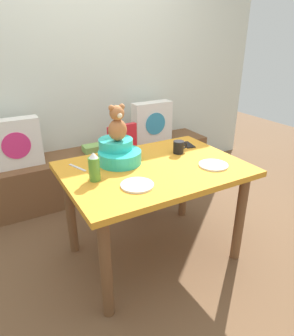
{
  "coord_description": "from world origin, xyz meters",
  "views": [
    {
      "loc": [
        -0.98,
        -1.62,
        1.58
      ],
      "look_at": [
        0.0,
        0.1,
        0.69
      ],
      "focal_mm": 32.41,
      "sensor_mm": 36.0,
      "label": 1
    }
  ],
  "objects_px": {
    "ketchup_bottle": "(94,168)",
    "dinner_plate_near": "(213,165)",
    "infant_seat_teal": "(118,153)",
    "cell_phone": "(188,145)",
    "dining_table": "(154,181)",
    "highchair": "(130,156)",
    "pillow_floral_right": "(152,122)",
    "book_stack": "(93,148)",
    "pillow_floral_left": "(15,143)",
    "dinner_plate_far": "(137,185)",
    "coffee_mug": "(179,147)",
    "teddy_bear": "(117,124)"
  },
  "relations": [
    {
      "from": "ketchup_bottle",
      "to": "dinner_plate_near",
      "type": "relative_size",
      "value": 0.92
    },
    {
      "from": "infant_seat_teal",
      "to": "cell_phone",
      "type": "height_order",
      "value": "infant_seat_teal"
    },
    {
      "from": "dining_table",
      "to": "ketchup_bottle",
      "type": "xyz_separation_m",
      "value": [
        -0.43,
        -0.0,
        0.2
      ]
    },
    {
      "from": "dining_table",
      "to": "highchair",
      "type": "distance_m",
      "value": 0.78
    },
    {
      "from": "pillow_floral_right",
      "to": "dining_table",
      "type": "distance_m",
      "value": 1.34
    },
    {
      "from": "book_stack",
      "to": "cell_phone",
      "type": "height_order",
      "value": "cell_phone"
    },
    {
      "from": "highchair",
      "to": "dinner_plate_near",
      "type": "bearing_deg",
      "value": -79.47
    },
    {
      "from": "dinner_plate_near",
      "to": "pillow_floral_left",
      "type": "bearing_deg",
      "value": 129.16
    },
    {
      "from": "dinner_plate_far",
      "to": "pillow_floral_left",
      "type": "bearing_deg",
      "value": 110.43
    },
    {
      "from": "dining_table",
      "to": "dinner_plate_near",
      "type": "xyz_separation_m",
      "value": [
        0.36,
        -0.19,
        0.12
      ]
    },
    {
      "from": "pillow_floral_left",
      "to": "infant_seat_teal",
      "type": "height_order",
      "value": "same"
    },
    {
      "from": "highchair",
      "to": "pillow_floral_left",
      "type": "bearing_deg",
      "value": 155.87
    },
    {
      "from": "dinner_plate_near",
      "to": "highchair",
      "type": "bearing_deg",
      "value": 100.53
    },
    {
      "from": "dining_table",
      "to": "infant_seat_teal",
      "type": "xyz_separation_m",
      "value": [
        -0.18,
        0.19,
        0.18
      ]
    },
    {
      "from": "dinner_plate_near",
      "to": "coffee_mug",
      "type": "bearing_deg",
      "value": 101.89
    },
    {
      "from": "dining_table",
      "to": "ketchup_bottle",
      "type": "relative_size",
      "value": 6.61
    },
    {
      "from": "pillow_floral_left",
      "to": "dinner_plate_near",
      "type": "relative_size",
      "value": 2.2
    },
    {
      "from": "dining_table",
      "to": "highchair",
      "type": "relative_size",
      "value": 1.55
    },
    {
      "from": "pillow_floral_right",
      "to": "dinner_plate_far",
      "type": "bearing_deg",
      "value": -123.58
    },
    {
      "from": "infant_seat_teal",
      "to": "teddy_bear",
      "type": "height_order",
      "value": "teddy_bear"
    },
    {
      "from": "cell_phone",
      "to": "pillow_floral_left",
      "type": "bearing_deg",
      "value": -27.14
    },
    {
      "from": "cell_phone",
      "to": "dinner_plate_far",
      "type": "bearing_deg",
      "value": 42.57
    },
    {
      "from": "pillow_floral_right",
      "to": "book_stack",
      "type": "xyz_separation_m",
      "value": [
        -0.69,
        0.02,
        -0.19
      ]
    },
    {
      "from": "dining_table",
      "to": "dinner_plate_far",
      "type": "relative_size",
      "value": 6.11
    },
    {
      "from": "pillow_floral_right",
      "to": "highchair",
      "type": "bearing_deg",
      "value": -139.2
    },
    {
      "from": "infant_seat_teal",
      "to": "dining_table",
      "type": "bearing_deg",
      "value": -46.92
    },
    {
      "from": "book_stack",
      "to": "cell_phone",
      "type": "distance_m",
      "value": 1.09
    },
    {
      "from": "book_stack",
      "to": "teddy_bear",
      "type": "xyz_separation_m",
      "value": [
        -0.16,
        -0.99,
        0.52
      ]
    },
    {
      "from": "dinner_plate_near",
      "to": "cell_phone",
      "type": "distance_m",
      "value": 0.44
    },
    {
      "from": "pillow_floral_left",
      "to": "dining_table",
      "type": "bearing_deg",
      "value": -57.46
    },
    {
      "from": "book_stack",
      "to": "infant_seat_teal",
      "type": "bearing_deg",
      "value": -99.01
    },
    {
      "from": "pillow_floral_right",
      "to": "book_stack",
      "type": "height_order",
      "value": "pillow_floral_right"
    },
    {
      "from": "infant_seat_teal",
      "to": "teddy_bear",
      "type": "bearing_deg",
      "value": -90.0
    },
    {
      "from": "pillow_floral_right",
      "to": "highchair",
      "type": "relative_size",
      "value": 0.56
    },
    {
      "from": "coffee_mug",
      "to": "dinner_plate_far",
      "type": "relative_size",
      "value": 0.6
    },
    {
      "from": "ketchup_bottle",
      "to": "dinner_plate_far",
      "type": "height_order",
      "value": "ketchup_bottle"
    },
    {
      "from": "dining_table",
      "to": "cell_phone",
      "type": "distance_m",
      "value": 0.53
    },
    {
      "from": "pillow_floral_left",
      "to": "dining_table",
      "type": "height_order",
      "value": "pillow_floral_left"
    },
    {
      "from": "pillow_floral_right",
      "to": "infant_seat_teal",
      "type": "distance_m",
      "value": 1.3
    },
    {
      "from": "dining_table",
      "to": "highchair",
      "type": "height_order",
      "value": "highchair"
    },
    {
      "from": "dining_table",
      "to": "teddy_bear",
      "type": "bearing_deg",
      "value": 133.16
    },
    {
      "from": "dinner_plate_far",
      "to": "cell_phone",
      "type": "bearing_deg",
      "value": 31.97
    },
    {
      "from": "coffee_mug",
      "to": "cell_phone",
      "type": "relative_size",
      "value": 0.83
    },
    {
      "from": "highchair",
      "to": "infant_seat_teal",
      "type": "distance_m",
      "value": 0.73
    },
    {
      "from": "book_stack",
      "to": "teddy_bear",
      "type": "relative_size",
      "value": 0.8
    },
    {
      "from": "infant_seat_teal",
      "to": "pillow_floral_left",
      "type": "bearing_deg",
      "value": 120.11
    },
    {
      "from": "coffee_mug",
      "to": "pillow_floral_left",
      "type": "bearing_deg",
      "value": 135.03
    },
    {
      "from": "pillow_floral_right",
      "to": "teddy_bear",
      "type": "relative_size",
      "value": 1.76
    },
    {
      "from": "coffee_mug",
      "to": "dinner_plate_near",
      "type": "height_order",
      "value": "coffee_mug"
    },
    {
      "from": "teddy_bear",
      "to": "coffee_mug",
      "type": "bearing_deg",
      "value": -7.32
    }
  ]
}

